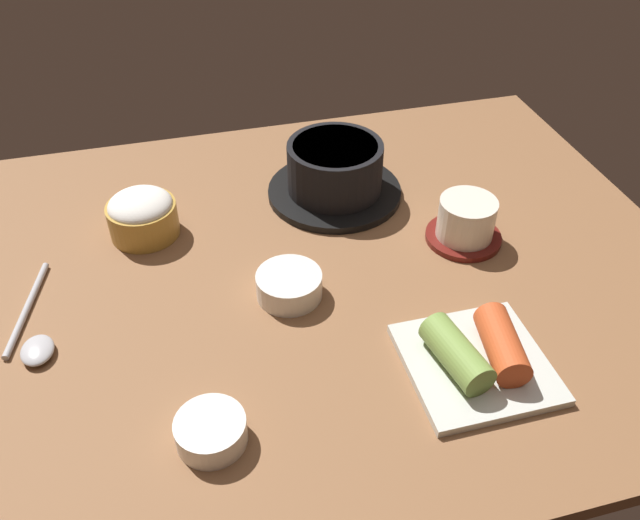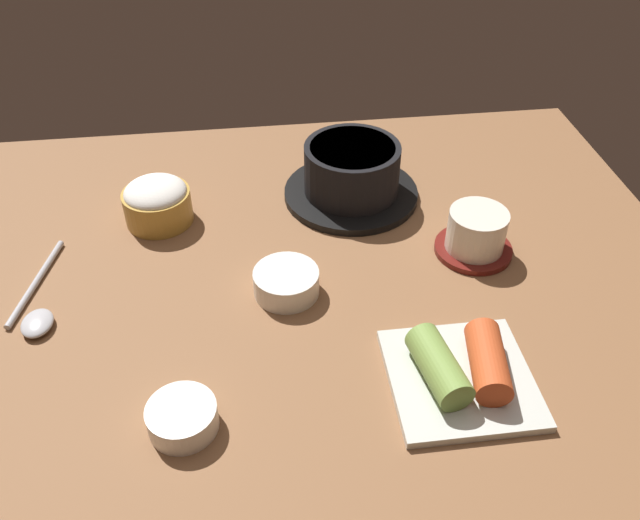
# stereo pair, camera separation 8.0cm
# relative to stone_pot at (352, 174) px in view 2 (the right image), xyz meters

# --- Properties ---
(dining_table) EXTENTS (1.00, 0.76, 0.02)m
(dining_table) POSITION_rel_stone_pot_xyz_m (-0.09, -0.15, -0.05)
(dining_table) COLOR brown
(dining_table) RESTS_ON ground
(stone_pot) EXTENTS (0.19, 0.19, 0.08)m
(stone_pot) POSITION_rel_stone_pot_xyz_m (0.00, 0.00, 0.00)
(stone_pot) COLOR black
(stone_pot) RESTS_ON dining_table
(rice_bowl) EXTENTS (0.09, 0.09, 0.06)m
(rice_bowl) POSITION_rel_stone_pot_xyz_m (-0.27, -0.02, -0.01)
(rice_bowl) COLOR #B78C38
(rice_bowl) RESTS_ON dining_table
(tea_cup_with_saucer) EXTENTS (0.10, 0.10, 0.06)m
(tea_cup_with_saucer) POSITION_rel_stone_pot_xyz_m (0.14, -0.15, -0.01)
(tea_cup_with_saucer) COLOR maroon
(tea_cup_with_saucer) RESTS_ON dining_table
(banchan_cup_center) EXTENTS (0.08, 0.08, 0.03)m
(banchan_cup_center) POSITION_rel_stone_pot_xyz_m (-0.11, -0.19, -0.02)
(banchan_cup_center) COLOR white
(banchan_cup_center) RESTS_ON dining_table
(kimchi_plate) EXTENTS (0.15, 0.15, 0.05)m
(kimchi_plate) POSITION_rel_stone_pot_xyz_m (0.06, -0.36, -0.02)
(kimchi_plate) COLOR silver
(kimchi_plate) RESTS_ON dining_table
(side_bowl_near) EXTENTS (0.07, 0.07, 0.03)m
(side_bowl_near) POSITION_rel_stone_pot_xyz_m (-0.23, -0.38, -0.02)
(side_bowl_near) COLOR white
(side_bowl_near) RESTS_ON dining_table
(spoon) EXTENTS (0.06, 0.18, 0.01)m
(spoon) POSITION_rel_stone_pot_xyz_m (-0.41, -0.19, -0.03)
(spoon) COLOR #B7B7BC
(spoon) RESTS_ON dining_table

